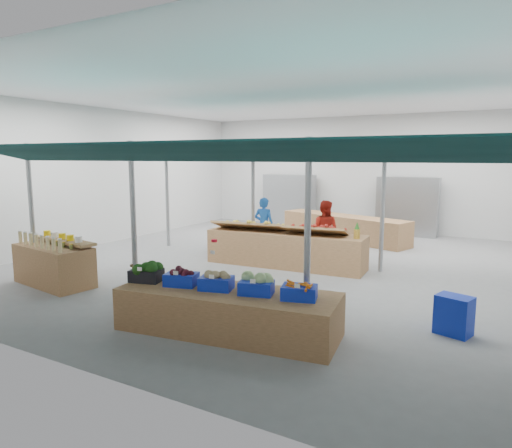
# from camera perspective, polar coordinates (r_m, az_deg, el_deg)

# --- Properties ---
(floor) EXTENTS (13.00, 13.00, 0.00)m
(floor) POSITION_cam_1_polar(r_m,az_deg,el_deg) (11.73, 2.67, -4.96)
(floor) COLOR slate
(floor) RESTS_ON ground
(hall) EXTENTS (13.00, 13.00, 13.00)m
(hall) POSITION_cam_1_polar(r_m,az_deg,el_deg) (12.71, 5.69, 8.07)
(hall) COLOR silver
(hall) RESTS_ON ground
(pole_grid) EXTENTS (10.00, 4.60, 3.00)m
(pole_grid) POSITION_cam_1_polar(r_m,az_deg,el_deg) (9.55, 2.06, 3.01)
(pole_grid) COLOR gray
(pole_grid) RESTS_ON floor
(awnings) EXTENTS (9.50, 7.08, 0.30)m
(awnings) POSITION_cam_1_polar(r_m,az_deg,el_deg) (9.51, 2.09, 8.83)
(awnings) COLOR black
(awnings) RESTS_ON pole_grid
(back_shelving_left) EXTENTS (2.00, 0.50, 2.00)m
(back_shelving_left) POSITION_cam_1_polar(r_m,az_deg,el_deg) (17.98, 4.15, 2.92)
(back_shelving_left) COLOR #B23F33
(back_shelving_left) RESTS_ON floor
(back_shelving_right) EXTENTS (2.00, 0.50, 2.00)m
(back_shelving_right) POSITION_cam_1_polar(r_m,az_deg,el_deg) (16.59, 18.37, 2.06)
(back_shelving_right) COLOR #B23F33
(back_shelving_right) RESTS_ON floor
(bottle_shelf) EXTENTS (2.00, 1.37, 1.12)m
(bottle_shelf) POSITION_cam_1_polar(r_m,az_deg,el_deg) (10.65, -23.77, -4.53)
(bottle_shelf) COLOR brown
(bottle_shelf) RESTS_ON floor
(veg_counter) EXTENTS (3.56, 1.60, 0.67)m
(veg_counter) POSITION_cam_1_polar(r_m,az_deg,el_deg) (7.20, -3.56, -10.86)
(veg_counter) COLOR brown
(veg_counter) RESTS_ON floor
(fruit_counter) EXTENTS (4.02, 1.21, 0.85)m
(fruit_counter) POSITION_cam_1_polar(r_m,az_deg,el_deg) (11.40, 3.69, -3.17)
(fruit_counter) COLOR brown
(fruit_counter) RESTS_ON floor
(far_counter) EXTENTS (4.57, 2.28, 0.81)m
(far_counter) POSITION_cam_1_polar(r_m,az_deg,el_deg) (15.21, 10.88, -0.46)
(far_counter) COLOR brown
(far_counter) RESTS_ON floor
(crate_stack) EXTENTS (0.59, 0.48, 0.61)m
(crate_stack) POSITION_cam_1_polar(r_m,az_deg,el_deg) (7.74, 23.50, -10.41)
(crate_stack) COLOR #1028B5
(crate_stack) RESTS_ON floor
(vendor_left) EXTENTS (0.60, 0.42, 1.59)m
(vendor_left) POSITION_cam_1_polar(r_m,az_deg,el_deg) (12.84, 1.00, -0.18)
(vendor_left) COLOR #1B56B3
(vendor_left) RESTS_ON floor
(vendor_right) EXTENTS (0.81, 0.65, 1.59)m
(vendor_right) POSITION_cam_1_polar(r_m,az_deg,el_deg) (12.10, 8.52, -0.80)
(vendor_right) COLOR #AA1F15
(vendor_right) RESTS_ON floor
(crate_broccoli) EXTENTS (0.58, 0.47, 0.35)m
(crate_broccoli) POSITION_cam_1_polar(r_m,az_deg,el_deg) (7.78, -13.56, -5.84)
(crate_broccoli) COLOR black
(crate_broccoli) RESTS_ON veg_counter
(crate_beets) EXTENTS (0.58, 0.47, 0.29)m
(crate_beets) POSITION_cam_1_polar(r_m,az_deg,el_deg) (7.43, -9.30, -6.59)
(crate_beets) COLOR #1028B5
(crate_beets) RESTS_ON veg_counter
(crate_celeriac) EXTENTS (0.58, 0.47, 0.31)m
(crate_celeriac) POSITION_cam_1_polar(r_m,az_deg,el_deg) (7.14, -4.99, -7.03)
(crate_celeriac) COLOR #1028B5
(crate_celeriac) RESTS_ON veg_counter
(crate_cabbage) EXTENTS (0.58, 0.47, 0.35)m
(crate_cabbage) POSITION_cam_1_polar(r_m,az_deg,el_deg) (6.87, 0.04, -7.49)
(crate_cabbage) COLOR #1028B5
(crate_cabbage) RESTS_ON veg_counter
(crate_carrots) EXTENTS (0.58, 0.47, 0.29)m
(crate_carrots) POSITION_cam_1_polar(r_m,az_deg,el_deg) (6.68, 5.43, -8.42)
(crate_carrots) COLOR #1028B5
(crate_carrots) RESTS_ON veg_counter
(sparrow) EXTENTS (0.12, 0.09, 0.11)m
(sparrow) POSITION_cam_1_polar(r_m,az_deg,el_deg) (7.75, -15.01, -5.26)
(sparrow) COLOR brown
(sparrow) RESTS_ON crate_broccoli
(pole_ribbon) EXTENTS (0.12, 0.12, 0.28)m
(pole_ribbon) POSITION_cam_1_polar(r_m,az_deg,el_deg) (8.86, -5.27, -2.22)
(pole_ribbon) COLOR red
(pole_ribbon) RESTS_ON pole_grid
(apple_heap_yellow) EXTENTS (1.98, 0.95, 0.27)m
(apple_heap_yellow) POSITION_cam_1_polar(r_m,az_deg,el_deg) (11.59, -0.80, 0.00)
(apple_heap_yellow) COLOR #997247
(apple_heap_yellow) RESTS_ON fruit_counter
(apple_heap_red) EXTENTS (1.58, 0.90, 0.27)m
(apple_heap_red) POSITION_cam_1_polar(r_m,az_deg,el_deg) (10.94, 7.44, -0.57)
(apple_heap_red) COLOR #997247
(apple_heap_red) RESTS_ON fruit_counter
(pineapple) EXTENTS (0.14, 0.14, 0.39)m
(pineapple) POSITION_cam_1_polar(r_m,az_deg,el_deg) (10.68, 12.50, -0.83)
(pineapple) COLOR #8C6019
(pineapple) RESTS_ON fruit_counter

